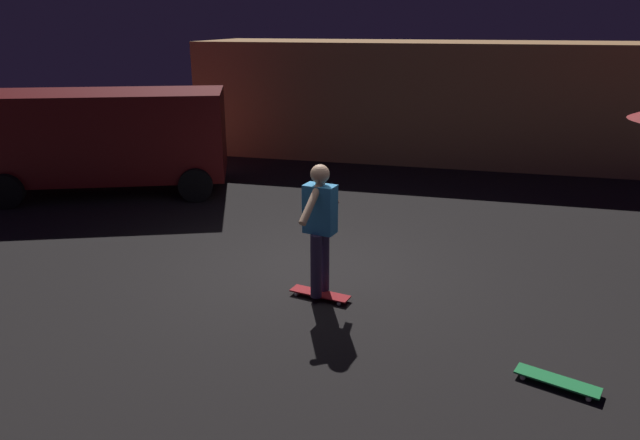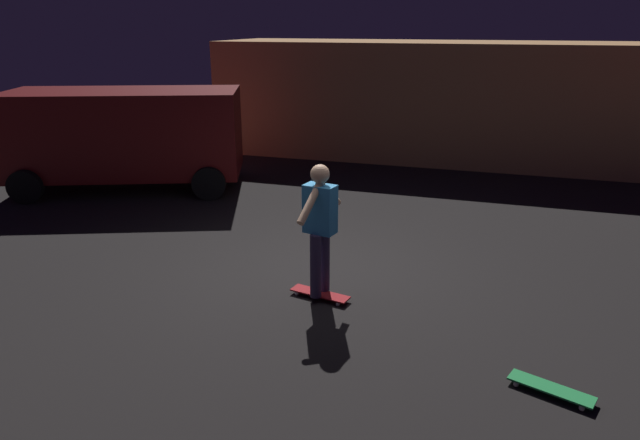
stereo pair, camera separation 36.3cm
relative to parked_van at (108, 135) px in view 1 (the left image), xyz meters
name	(u,v)px [view 1 (the left image)]	position (x,y,z in m)	size (l,w,h in m)	color
ground_plane	(316,274)	(5.14, -3.04, -1.16)	(28.00, 28.00, 0.00)	black
low_building	(416,99)	(5.68, 5.21, 0.28)	(11.09, 3.19, 2.87)	tan
parked_van	(108,135)	(0.00, 0.00, 0.00)	(4.98, 3.56, 2.03)	maroon
skateboard_ridden	(320,294)	(5.37, -3.74, -1.11)	(0.80, 0.36, 0.07)	#AD1E23
skateboard_spare	(557,381)	(8.04, -4.99, -1.11)	(0.80, 0.46, 0.07)	green
skater	(320,221)	(5.37, -3.74, -0.12)	(0.42, 0.98, 1.67)	#382D4C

